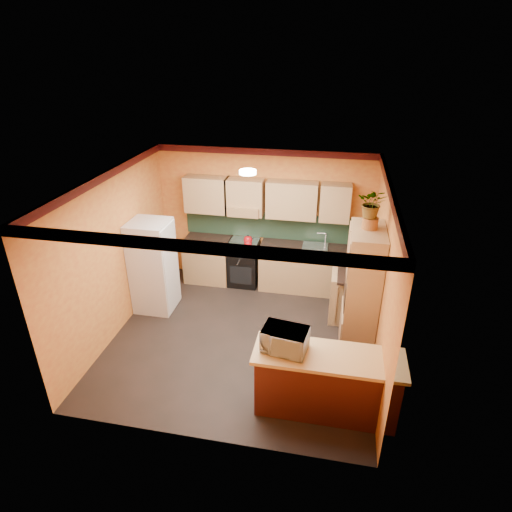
# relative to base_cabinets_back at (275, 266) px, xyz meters

# --- Properties ---
(room_shell) EXTENTS (4.24, 4.24, 2.72)m
(room_shell) POSITION_rel_base_cabinets_back_xyz_m (-0.25, -1.52, 1.65)
(room_shell) COLOR black
(room_shell) RESTS_ON ground
(base_cabinets_back) EXTENTS (3.65, 0.60, 0.88)m
(base_cabinets_back) POSITION_rel_base_cabinets_back_xyz_m (0.00, 0.00, 0.00)
(base_cabinets_back) COLOR tan
(base_cabinets_back) RESTS_ON ground
(countertop_back) EXTENTS (3.65, 0.62, 0.04)m
(countertop_back) POSITION_rel_base_cabinets_back_xyz_m (0.00, -0.00, 0.46)
(countertop_back) COLOR black
(countertop_back) RESTS_ON base_cabinets_back
(stove) EXTENTS (0.58, 0.58, 0.91)m
(stove) POSITION_rel_base_cabinets_back_xyz_m (-0.62, -0.00, 0.02)
(stove) COLOR black
(stove) RESTS_ON ground
(kettle) EXTENTS (0.21, 0.21, 0.18)m
(kettle) POSITION_rel_base_cabinets_back_xyz_m (-0.53, -0.05, 0.56)
(kettle) COLOR #A90B11
(kettle) RESTS_ON stove
(sink) EXTENTS (0.48, 0.40, 0.03)m
(sink) POSITION_rel_base_cabinets_back_xyz_m (0.77, 0.00, 0.50)
(sink) COLOR silver
(sink) RESTS_ON countertop_back
(base_cabinets_right) EXTENTS (0.60, 0.80, 0.88)m
(base_cabinets_right) POSITION_rel_base_cabinets_back_xyz_m (1.53, -0.88, 0.00)
(base_cabinets_right) COLOR tan
(base_cabinets_right) RESTS_ON ground
(countertop_right) EXTENTS (0.62, 0.80, 0.04)m
(countertop_right) POSITION_rel_base_cabinets_back_xyz_m (1.53, -0.88, 0.46)
(countertop_right) COLOR black
(countertop_right) RESTS_ON base_cabinets_right
(fridge) EXTENTS (0.68, 0.66, 1.70)m
(fridge) POSITION_rel_base_cabinets_back_xyz_m (-2.02, -1.19, 0.41)
(fridge) COLOR silver
(fridge) RESTS_ON ground
(pantry) EXTENTS (0.48, 0.90, 2.10)m
(pantry) POSITION_rel_base_cabinets_back_xyz_m (1.58, -1.78, 0.61)
(pantry) COLOR tan
(pantry) RESTS_ON ground
(fern_pot) EXTENTS (0.22, 0.22, 0.16)m
(fern_pot) POSITION_rel_base_cabinets_back_xyz_m (1.58, -1.73, 1.74)
(fern_pot) COLOR brown
(fern_pot) RESTS_ON pantry
(fern) EXTENTS (0.44, 0.40, 0.43)m
(fern) POSITION_rel_base_cabinets_back_xyz_m (1.58, -1.73, 2.03)
(fern) COLOR tan
(fern) RESTS_ON fern_pot
(breakfast_bar) EXTENTS (1.80, 0.55, 0.88)m
(breakfast_bar) POSITION_rel_base_cabinets_back_xyz_m (1.17, -3.13, 0.00)
(breakfast_bar) COLOR #471010
(breakfast_bar) RESTS_ON ground
(bar_top) EXTENTS (1.90, 0.65, 0.05)m
(bar_top) POSITION_rel_base_cabinets_back_xyz_m (1.17, -3.13, 0.47)
(bar_top) COLOR #DCB06B
(bar_top) RESTS_ON breakfast_bar
(microwave) EXTENTS (0.61, 0.46, 0.31)m
(microwave) POSITION_rel_base_cabinets_back_xyz_m (0.61, -3.13, 0.65)
(microwave) COLOR silver
(microwave) RESTS_ON bar_top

